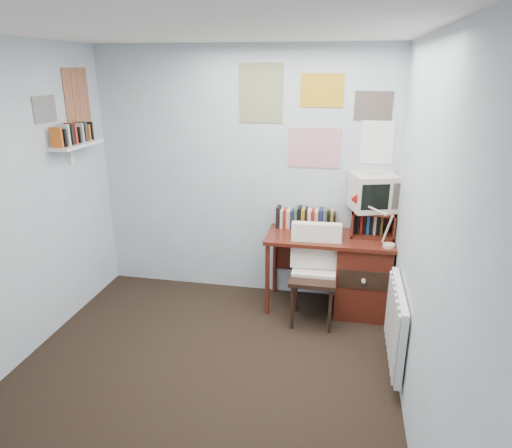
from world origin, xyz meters
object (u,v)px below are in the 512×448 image
at_px(wall_shelf, 77,144).
at_px(desk, 356,272).
at_px(tv_riser, 372,222).
at_px(radiator, 396,324).
at_px(desk_lamp, 391,227).
at_px(crt_tv, 373,190).
at_px(desk_chair, 313,278).

bearing_deg(wall_shelf, desk, 8.40).
bearing_deg(tv_riser, radiator, -80.72).
distance_m(desk, tv_riser, 0.51).
xyz_separation_m(desk, tv_riser, (0.12, 0.11, 0.48)).
height_order(desk, wall_shelf, wall_shelf).
xyz_separation_m(desk_lamp, crt_tv, (-0.15, 0.31, 0.24)).
xyz_separation_m(desk, desk_chair, (-0.39, -0.30, 0.04)).
height_order(desk, crt_tv, crt_tv).
xyz_separation_m(desk_chair, crt_tv, (0.49, 0.44, 0.75)).
relative_size(desk_chair, wall_shelf, 1.45).
distance_m(desk, radiator, 0.97).
bearing_deg(tv_riser, desk_lamp, -64.85).
bearing_deg(desk_chair, radiator, -42.39).
xyz_separation_m(crt_tv, wall_shelf, (-2.67, -0.51, 0.43)).
distance_m(desk_lamp, tv_riser, 0.33).
xyz_separation_m(desk, desk_lamp, (0.26, -0.18, 0.55)).
height_order(desk, radiator, desk).
relative_size(crt_tv, radiator, 0.49).
height_order(desk, desk_lamp, desk_lamp).
distance_m(desk, crt_tv, 0.81).
relative_size(desk_chair, crt_tv, 2.31).
bearing_deg(crt_tv, tv_riser, -68.87).
relative_size(desk_lamp, wall_shelf, 0.62).
relative_size(desk_lamp, tv_riser, 0.97).
bearing_deg(tv_riser, wall_shelf, -169.68).
distance_m(desk_chair, wall_shelf, 2.47).
xyz_separation_m(radiator, wall_shelf, (-2.86, 0.55, 1.20)).
distance_m(desk_chair, crt_tv, 0.99).
bearing_deg(crt_tv, desk_lamp, -81.75).
xyz_separation_m(desk_chair, tv_riser, (0.51, 0.42, 0.44)).
bearing_deg(desk_lamp, wall_shelf, -176.47).
relative_size(tv_riser, crt_tv, 1.03).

